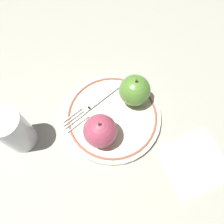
% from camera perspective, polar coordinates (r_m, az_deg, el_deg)
% --- Properties ---
extents(ground_plane, '(2.00, 2.00, 0.00)m').
position_cam_1_polar(ground_plane, '(0.55, -0.39, -0.62)').
color(ground_plane, '#ABAA98').
extents(plate, '(0.24, 0.24, 0.02)m').
position_cam_1_polar(plate, '(0.54, 0.00, -1.27)').
color(plate, '#ECE2C5').
rests_on(plate, ground_plane).
extents(apple_red_whole, '(0.07, 0.07, 0.08)m').
position_cam_1_polar(apple_red_whole, '(0.47, -3.12, -4.93)').
color(apple_red_whole, '#B7455E').
rests_on(apple_red_whole, plate).
extents(apple_second_whole, '(0.07, 0.07, 0.08)m').
position_cam_1_polar(apple_second_whole, '(0.52, 5.93, 5.63)').
color(apple_second_whole, '#588D34').
rests_on(apple_second_whole, plate).
extents(fork, '(0.07, 0.17, 0.00)m').
position_cam_1_polar(fork, '(0.54, -4.61, 2.07)').
color(fork, silver).
rests_on(fork, plate).
extents(drinking_glass, '(0.07, 0.07, 0.12)m').
position_cam_1_polar(drinking_glass, '(0.51, -24.20, -4.50)').
color(drinking_glass, white).
rests_on(drinking_glass, ground_plane).
extents(napkin_folded, '(0.13, 0.14, 0.01)m').
position_cam_1_polar(napkin_folded, '(0.54, 20.77, -12.23)').
color(napkin_folded, '#B0BBD5').
rests_on(napkin_folded, ground_plane).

